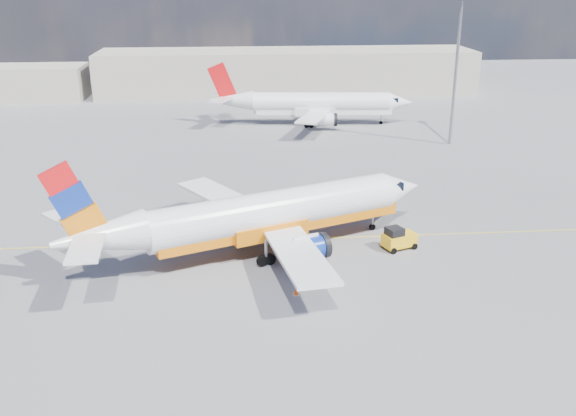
{
  "coord_description": "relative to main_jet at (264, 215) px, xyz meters",
  "views": [
    {
      "loc": [
        -5.31,
        -47.44,
        21.35
      ],
      "look_at": [
        -1.13,
        1.25,
        3.5
      ],
      "focal_mm": 40.0,
      "sensor_mm": 36.0,
      "label": 1
    }
  ],
  "objects": [
    {
      "name": "main_jet",
      "position": [
        0.0,
        0.0,
        0.0
      ],
      "size": [
        31.7,
        23.92,
        9.73
      ],
      "rotation": [
        0.0,
        0.0,
        0.39
      ],
      "color": "white",
      "rests_on": "ground"
    },
    {
      "name": "floodlight_mast",
      "position": [
        26.5,
        33.33,
        8.06
      ],
      "size": [
        1.38,
        1.38,
        18.85
      ],
      "color": "gray",
      "rests_on": "ground"
    },
    {
      "name": "terminal_annex",
      "position": [
        -41.84,
        71.53,
        -0.24
      ],
      "size": [
        26.0,
        10.0,
        6.0
      ],
      "primitive_type": "cube",
      "color": "#B9B09F",
      "rests_on": "ground"
    },
    {
      "name": "terminal_main",
      "position": [
        8.16,
        74.53,
        0.76
      ],
      "size": [
        70.0,
        14.0,
        8.0
      ],
      "primitive_type": "cube",
      "color": "#B9B09F",
      "rests_on": "ground"
    },
    {
      "name": "ground",
      "position": [
        3.16,
        -0.47,
        -3.24
      ],
      "size": [
        240.0,
        240.0,
        0.0
      ],
      "primitive_type": "plane",
      "color": "slate",
      "rests_on": "ground"
    },
    {
      "name": "second_jet",
      "position": [
        9.94,
        46.81,
        -0.15
      ],
      "size": [
        30.57,
        24.11,
        9.27
      ],
      "rotation": [
        0.0,
        0.0,
        -0.08
      ],
      "color": "white",
      "rests_on": "ground"
    },
    {
      "name": "traffic_cone",
      "position": [
        1.88,
        -7.6,
        -2.94
      ],
      "size": [
        0.44,
        0.44,
        0.61
      ],
      "color": "white",
      "rests_on": "ground"
    },
    {
      "name": "taxi_line",
      "position": [
        3.16,
        2.53,
        -3.24
      ],
      "size": [
        70.0,
        0.15,
        0.01
      ],
      "primitive_type": "cube",
      "color": "yellow",
      "rests_on": "ground"
    },
    {
      "name": "gse_tug",
      "position": [
        11.07,
        -0.21,
        -2.33
      ],
      "size": [
        3.05,
        2.5,
        1.93
      ],
      "rotation": [
        0.0,
        0.0,
        0.38
      ],
      "color": "black",
      "rests_on": "ground"
    }
  ]
}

